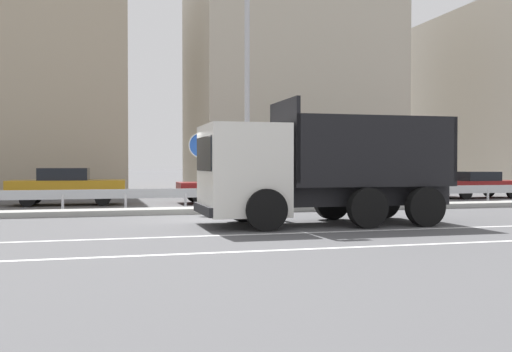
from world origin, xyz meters
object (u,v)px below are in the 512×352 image
at_px(dump_truck, 292,176).
at_px(street_lamp_1, 248,63).
at_px(parked_car_3, 67,186).
at_px(parked_car_6, 477,184).
at_px(median_road_sign, 201,169).
at_px(parked_car_4, 227,186).
at_px(parked_car_5, 351,184).

distance_m(dump_truck, street_lamp_1, 5.90).
bearing_deg(parked_car_3, parked_car_6, 93.38).
bearing_deg(street_lamp_1, median_road_sign, 179.66).
bearing_deg(street_lamp_1, parked_car_4, 85.93).
bearing_deg(street_lamp_1, dump_truck, -89.46).
distance_m(parked_car_3, parked_car_4, 6.48).
height_order(median_road_sign, parked_car_6, median_road_sign).
bearing_deg(parked_car_4, median_road_sign, 159.27).
relative_size(parked_car_4, parked_car_6, 0.99).
xyz_separation_m(dump_truck, parked_car_4, (0.30, 9.38, -0.62)).
height_order(dump_truck, street_lamp_1, street_lamp_1).
relative_size(parked_car_3, parked_car_5, 0.95).
relative_size(median_road_sign, parked_car_6, 0.65).
relative_size(parked_car_3, parked_car_4, 1.12).
height_order(parked_car_3, parked_car_6, parked_car_3).
xyz_separation_m(parked_car_3, parked_car_4, (6.46, -0.40, -0.04)).
xyz_separation_m(parked_car_4, parked_car_6, (12.46, 0.38, -0.04)).
xyz_separation_m(median_road_sign, street_lamp_1, (1.62, -0.01, 3.62)).
relative_size(dump_truck, parked_car_5, 1.42).
distance_m(parked_car_3, parked_car_6, 18.93).
xyz_separation_m(dump_truck, parked_car_3, (-6.16, 9.78, -0.57)).
bearing_deg(parked_car_4, parked_car_6, -86.89).
xyz_separation_m(dump_truck, parked_car_5, (6.17, 9.79, -0.61)).
relative_size(street_lamp_1, parked_car_5, 1.91).
distance_m(street_lamp_1, parked_car_4, 6.55).
bearing_deg(parked_car_5, median_road_sign, -54.67).
distance_m(street_lamp_1, parked_car_5, 9.24).
bearing_deg(parked_car_3, parked_car_4, 89.89).
relative_size(parked_car_5, parked_car_6, 1.17).
xyz_separation_m(street_lamp_1, parked_car_6, (12.81, 5.23, -4.43)).
bearing_deg(parked_car_3, median_road_sign, 44.10).
xyz_separation_m(dump_truck, street_lamp_1, (-0.04, 4.54, 3.77)).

